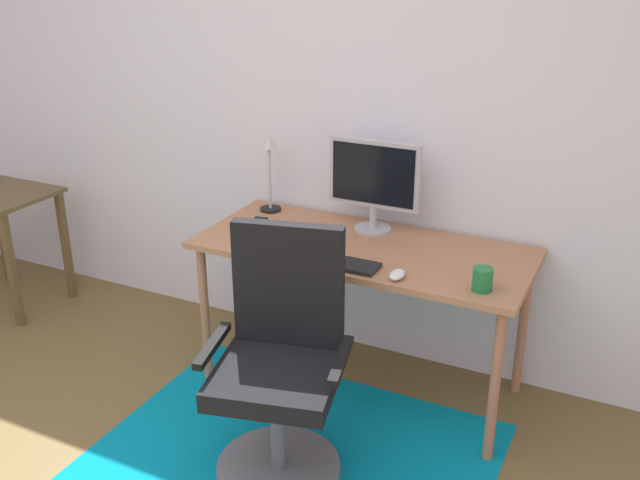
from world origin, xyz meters
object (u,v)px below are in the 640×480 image
object	(u,v)px
desk	(363,259)
desk_lamp	(269,165)
keyboard	(331,261)
office_chair	(281,377)
computer_mouse	(397,275)
cell_phone	(257,222)
coffee_cup	(482,279)
monitor	(374,178)
side_table	(0,214)

from	to	relation	value
desk	desk_lamp	distance (m)	0.74
keyboard	office_chair	world-z (taller)	office_chair
computer_mouse	office_chair	world-z (taller)	office_chair
desk	cell_phone	world-z (taller)	cell_phone
desk	office_chair	distance (m)	0.75
coffee_cup	cell_phone	xyz separation A→B (m)	(-1.20, 0.25, -0.04)
cell_phone	desk_lamp	bearing A→B (deg)	89.80
keyboard	monitor	bearing A→B (deg)	88.64
keyboard	computer_mouse	world-z (taller)	computer_mouse
cell_phone	office_chair	distance (m)	0.97
desk	desk_lamp	xyz separation A→B (m)	(-0.62, 0.22, 0.32)
coffee_cup	desk_lamp	size ratio (longest dim) A/B	0.24
monitor	computer_mouse	distance (m)	0.61
monitor	keyboard	size ratio (longest dim) A/B	1.06
desk_lamp	cell_phone	bearing A→B (deg)	-80.18
desk	cell_phone	size ratio (longest dim) A/B	11.11
monitor	cell_phone	bearing A→B (deg)	-162.75
computer_mouse	monitor	bearing A→B (deg)	122.76
desk	keyboard	world-z (taller)	keyboard
monitor	keyboard	world-z (taller)	monitor
desk	monitor	size ratio (longest dim) A/B	3.43
computer_mouse	keyboard	bearing A→B (deg)	176.28
monitor	desk_lamp	size ratio (longest dim) A/B	1.14
monitor	side_table	world-z (taller)	monitor
keyboard	desk_lamp	bearing A→B (deg)	140.69
monitor	office_chair	bearing A→B (deg)	-91.13
desk	monitor	world-z (taller)	monitor
keyboard	office_chair	xyz separation A→B (m)	(-0.01, -0.46, -0.33)
keyboard	computer_mouse	size ratio (longest dim) A/B	4.13
cell_phone	office_chair	size ratio (longest dim) A/B	0.13
cell_phone	desk	bearing A→B (deg)	-12.90
desk_lamp	office_chair	bearing A→B (deg)	-58.50
computer_mouse	side_table	bearing A→B (deg)	176.42
coffee_cup	side_table	xyz separation A→B (m)	(-2.90, 0.11, -0.23)
keyboard	cell_phone	world-z (taller)	keyboard
cell_phone	office_chair	xyz separation A→B (m)	(0.54, -0.74, -0.32)
office_chair	desk_lamp	bearing A→B (deg)	107.72
side_table	computer_mouse	bearing A→B (deg)	-3.58
coffee_cup	monitor	bearing A→B (deg)	146.72
keyboard	computer_mouse	xyz separation A→B (m)	(0.31, -0.02, 0.01)
monitor	coffee_cup	world-z (taller)	monitor
desk_lamp	side_table	xyz separation A→B (m)	(-1.66, -0.33, -0.43)
desk_lamp	computer_mouse	bearing A→B (deg)	-28.97
monitor	office_chair	world-z (taller)	monitor
desk	side_table	bearing A→B (deg)	-177.26
keyboard	cell_phone	bearing A→B (deg)	152.95
computer_mouse	desk_lamp	world-z (taller)	desk_lamp
keyboard	side_table	world-z (taller)	keyboard
coffee_cup	cell_phone	distance (m)	1.23
computer_mouse	cell_phone	distance (m)	0.91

